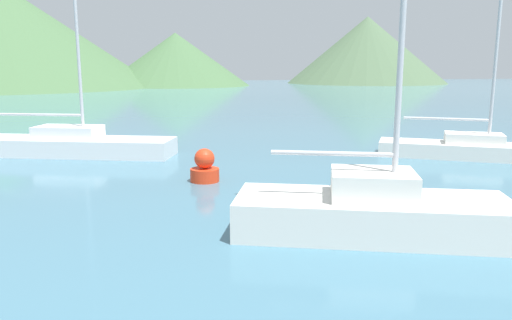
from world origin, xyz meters
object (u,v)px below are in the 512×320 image
object	(u,v)px
sailboat_outer	(473,147)
sailboat_inner	(69,144)
sailboat_middle	(372,208)
buoy_marker	(205,168)

from	to	relation	value
sailboat_outer	sailboat_inner	bearing A→B (deg)	-164.98
sailboat_inner	sailboat_middle	bearing A→B (deg)	-37.60
sailboat_outer	buoy_marker	size ratio (longest dim) A/B	9.29
sailboat_inner	sailboat_outer	size ratio (longest dim) A/B	0.94
sailboat_middle	sailboat_inner	bearing A→B (deg)	143.50
sailboat_middle	sailboat_outer	size ratio (longest dim) A/B	1.20
sailboat_inner	sailboat_middle	distance (m)	13.47
sailboat_inner	sailboat_middle	size ratio (longest dim) A/B	0.78
sailboat_outer	buoy_marker	bearing A→B (deg)	-141.01
sailboat_inner	buoy_marker	size ratio (longest dim) A/B	8.74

